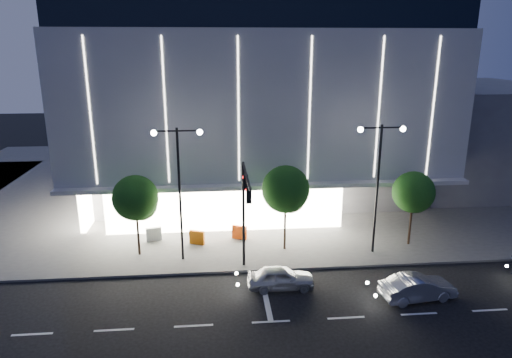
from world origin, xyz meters
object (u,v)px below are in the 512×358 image
at_px(street_lamp_west, 179,175).
at_px(tree_mid, 286,192).
at_px(barrier_a, 197,237).
at_px(barrier_b, 154,234).
at_px(street_lamp_east, 379,170).
at_px(barrier_c, 239,232).
at_px(car_second, 418,288).
at_px(tree_right, 413,194).
at_px(tree_left, 136,200).
at_px(traffic_mast, 245,201).
at_px(car_lead, 281,278).

height_order(street_lamp_west, tree_mid, street_lamp_west).
bearing_deg(barrier_a, barrier_b, -173.62).
height_order(street_lamp_east, barrier_c, street_lamp_east).
relative_size(car_second, barrier_a, 3.89).
height_order(street_lamp_west, tree_right, street_lamp_west).
xyz_separation_m(street_lamp_east, barrier_c, (-9.05, 3.00, -5.31)).
bearing_deg(tree_left, barrier_c, 15.98).
distance_m(car_second, barrier_a, 15.18).
xyz_separation_m(traffic_mast, tree_right, (12.03, 3.68, -1.14)).
height_order(traffic_mast, tree_left, traffic_mast).
bearing_deg(barrier_a, street_lamp_west, -88.23).
distance_m(street_lamp_west, barrier_a, 5.87).
distance_m(traffic_mast, tree_mid, 4.82).
distance_m(traffic_mast, street_lamp_west, 4.89).
bearing_deg(barrier_c, barrier_b, -158.13).
relative_size(street_lamp_east, barrier_a, 8.18).
distance_m(car_second, barrier_c, 13.15).
height_order(street_lamp_east, tree_mid, street_lamp_east).
height_order(street_lamp_west, barrier_b, street_lamp_west).
xyz_separation_m(tree_right, barrier_c, (-12.08, 1.98, -3.23)).
bearing_deg(barrier_b, car_second, -46.01).
bearing_deg(tree_mid, traffic_mast, -129.42).
bearing_deg(tree_mid, tree_left, -180.00).
xyz_separation_m(traffic_mast, car_lead, (2.00, -1.44, -4.35)).
distance_m(tree_mid, car_lead, 6.38).
relative_size(street_lamp_west, tree_left, 1.57).
distance_m(street_lamp_east, tree_mid, 6.27).
bearing_deg(traffic_mast, tree_left, 152.16).
relative_size(street_lamp_west, street_lamp_east, 1.00).
xyz_separation_m(street_lamp_east, barrier_a, (-12.14, 2.35, -5.31)).
distance_m(street_lamp_east, car_lead, 9.68).
height_order(tree_mid, barrier_b, tree_mid).
bearing_deg(barrier_b, tree_mid, -29.02).
bearing_deg(car_lead, barrier_c, 16.85).
bearing_deg(tree_right, barrier_a, 174.98).
xyz_separation_m(tree_right, barrier_b, (-18.32, 2.20, -3.23)).
distance_m(tree_left, barrier_a, 5.28).
bearing_deg(barrier_b, car_lead, -57.21).
bearing_deg(street_lamp_east, barrier_b, 168.12).
height_order(tree_mid, barrier_c, tree_mid).
relative_size(traffic_mast, barrier_b, 6.43).
bearing_deg(car_lead, car_second, -103.43).
bearing_deg(street_lamp_east, tree_left, 176.35).
bearing_deg(traffic_mast, street_lamp_east, 16.48).
bearing_deg(street_lamp_east, tree_mid, 170.31).
relative_size(car_lead, car_second, 0.93).
distance_m(traffic_mast, car_second, 10.99).
bearing_deg(barrier_c, street_lamp_east, 5.48).
bearing_deg(barrier_a, tree_right, 16.73).
xyz_separation_m(street_lamp_west, barrier_b, (-2.29, 3.22, -5.31)).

